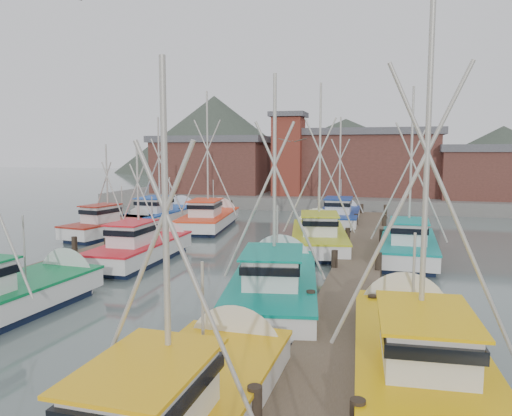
% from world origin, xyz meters
% --- Properties ---
extents(ground, '(260.00, 260.00, 0.00)m').
position_xyz_m(ground, '(0.00, 0.00, 0.00)').
color(ground, '#526360').
rests_on(ground, ground).
extents(dock_left, '(2.30, 46.00, 1.50)m').
position_xyz_m(dock_left, '(-7.00, 4.04, 0.21)').
color(dock_left, brown).
rests_on(dock_left, ground).
extents(dock_right, '(2.30, 46.00, 1.50)m').
position_xyz_m(dock_right, '(7.00, 4.04, 0.21)').
color(dock_right, brown).
rests_on(dock_right, ground).
extents(quay, '(44.00, 16.00, 1.20)m').
position_xyz_m(quay, '(0.00, 37.00, 0.60)').
color(quay, gray).
rests_on(quay, ground).
extents(shed_left, '(12.72, 8.48, 6.20)m').
position_xyz_m(shed_left, '(-11.00, 35.00, 4.34)').
color(shed_left, brown).
rests_on(shed_left, quay).
extents(shed_center, '(14.84, 9.54, 6.90)m').
position_xyz_m(shed_center, '(6.00, 37.00, 4.69)').
color(shed_center, brown).
rests_on(shed_center, quay).
extents(shed_right, '(8.48, 6.36, 5.20)m').
position_xyz_m(shed_right, '(17.00, 34.00, 3.84)').
color(shed_right, brown).
rests_on(shed_right, quay).
extents(lookout_tower, '(3.60, 3.60, 8.50)m').
position_xyz_m(lookout_tower, '(-2.00, 33.00, 5.55)').
color(lookout_tower, maroon).
rests_on(lookout_tower, quay).
extents(distant_hills, '(175.00, 140.00, 42.00)m').
position_xyz_m(distant_hills, '(-12.76, 122.59, 0.00)').
color(distant_hills, '#444E41').
rests_on(distant_hills, ground).
extents(boat_1, '(3.35, 9.01, 8.22)m').
position_xyz_m(boat_1, '(4.62, -9.24, 0.68)').
color(boat_1, '#0F1832').
rests_on(boat_1, ground).
extents(boat_4, '(3.83, 9.25, 9.59)m').
position_xyz_m(boat_4, '(-4.50, -3.93, 0.68)').
color(boat_4, '#0F1832').
rests_on(boat_4, ground).
extents(boat_5, '(4.62, 10.24, 9.49)m').
position_xyz_m(boat_5, '(4.18, 0.61, 0.68)').
color(boat_5, '#0F1832').
rests_on(boat_5, ground).
extents(boat_7, '(4.31, 9.73, 10.70)m').
position_xyz_m(boat_7, '(9.21, -5.07, 0.69)').
color(boat_7, '#0F1832').
rests_on(boat_7, ground).
extents(boat_8, '(2.87, 8.28, 6.99)m').
position_xyz_m(boat_8, '(-4.06, 5.54, 0.67)').
color(boat_8, '#0F1832').
rests_on(boat_8, ground).
extents(boat_9, '(4.61, 10.14, 10.56)m').
position_xyz_m(boat_9, '(4.27, 11.72, 0.69)').
color(boat_9, '#0F1832').
rests_on(boat_9, ground).
extents(boat_10, '(3.60, 8.10, 6.82)m').
position_xyz_m(boat_10, '(-9.86, 12.13, 0.68)').
color(boat_10, '#0F1832').
rests_on(boat_10, ground).
extents(boat_11, '(3.98, 8.99, 9.90)m').
position_xyz_m(boat_11, '(9.44, 10.08, 0.69)').
color(boat_11, '#0F1832').
rests_on(boat_11, ground).
extents(boat_12, '(4.35, 10.03, 11.01)m').
position_xyz_m(boat_12, '(-4.82, 17.45, 0.69)').
color(boat_12, '#0F1832').
rests_on(boat_12, ground).
extents(boat_13, '(3.74, 9.57, 9.21)m').
position_xyz_m(boat_13, '(4.55, 21.53, 0.68)').
color(boat_13, '#0F1832').
rests_on(boat_13, ground).
extents(boat_14, '(3.87, 9.67, 9.28)m').
position_xyz_m(boat_14, '(-9.21, 18.56, 0.68)').
color(boat_14, '#0F1832').
rests_on(boat_14, ground).
extents(gull_far, '(1.53, 0.66, 0.24)m').
position_xyz_m(gull_far, '(3.59, 6.84, 6.32)').
color(gull_far, gray).
rests_on(gull_far, ground).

